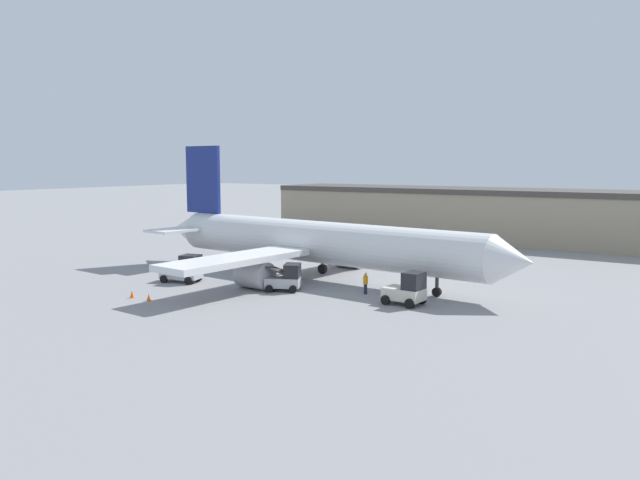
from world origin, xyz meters
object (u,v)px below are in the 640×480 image
Objects in this scene: belt_loader_truck at (286,278)px; pushback_tug at (407,290)px; safety_cone_far at (132,294)px; baggage_tug at (184,270)px; safety_cone_near at (149,297)px; ground_crew_worker at (366,283)px; airplane at (311,242)px.

belt_loader_truck is 10.46m from pushback_tug.
belt_loader_truck reaches higher than safety_cone_far.
baggage_tug is at bearing -168.90° from pushback_tug.
baggage_tug reaches higher than safety_cone_far.
baggage_tug is at bearing 114.99° from safety_cone_near.
safety_cone_near is (3.16, -6.78, -0.82)m from baggage_tug.
ground_crew_worker is at bearing 41.81° from safety_cone_near.
safety_cone_far is at bearing -59.77° from ground_crew_worker.
belt_loader_truck is at bearing -76.35° from ground_crew_worker.
baggage_tug is 6.81× the size of safety_cone_far.
baggage_tug is at bearing 164.86° from belt_loader_truck.
belt_loader_truck is 6.00× the size of safety_cone_far.
pushback_tug is at bearing 61.58° from ground_crew_worker.
ground_crew_worker is at bearing 37.77° from safety_cone_far.
safety_cone_far is at bearing -159.95° from belt_loader_truck.
belt_loader_truck is 6.00× the size of safety_cone_near.
belt_loader_truck is 1.12× the size of pushback_tug.
ground_crew_worker is 0.51× the size of belt_loader_truck.
safety_cone_far is (1.27, -6.77, -0.82)m from baggage_tug.
safety_cone_far is at bearing -149.66° from pushback_tug.
pushback_tug is (19.91, 2.61, 0.02)m from baggage_tug.
belt_loader_truck is at bearing -3.16° from baggage_tug.
baggage_tug is 1.14× the size of belt_loader_truck.
pushback_tug is at bearing -18.01° from airplane.
belt_loader_truck is (1.39, -5.71, -2.26)m from airplane.
baggage_tug is 9.66m from belt_loader_truck.
ground_crew_worker is 16.11m from baggage_tug.
airplane is 13.04m from pushback_tug.
belt_loader_truck is at bearing -71.30° from airplane.
safety_cone_near is (-4.92, -14.42, -3.01)m from airplane.
baggage_tug is 6.81× the size of safety_cone_near.
safety_cone_near is at bearing -0.50° from safety_cone_far.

